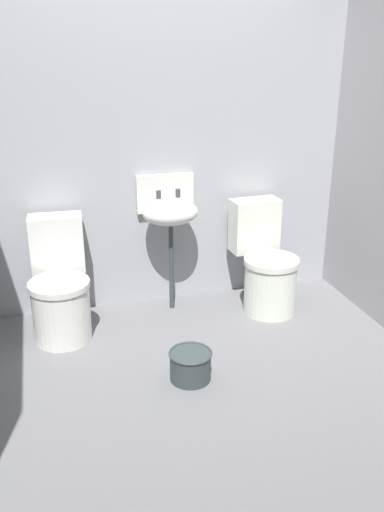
{
  "coord_description": "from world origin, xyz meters",
  "views": [
    {
      "loc": [
        -0.81,
        -2.59,
        1.89
      ],
      "look_at": [
        0.0,
        0.3,
        0.7
      ],
      "focal_mm": 38.48,
      "sensor_mm": 36.0,
      "label": 1
    }
  ],
  "objects_px": {
    "toilet_right": "(265,267)",
    "bucket": "(190,365)",
    "sink": "(170,211)",
    "toilet_left": "(60,290)"
  },
  "relations": [
    {
      "from": "toilet_left",
      "to": "sink",
      "type": "bearing_deg",
      "value": -163.48
    },
    {
      "from": "toilet_left",
      "to": "toilet_right",
      "type": "height_order",
      "value": "same"
    },
    {
      "from": "toilet_right",
      "to": "bucket",
      "type": "relative_size",
      "value": 2.99
    },
    {
      "from": "sink",
      "to": "toilet_left",
      "type": "bearing_deg",
      "value": -166.93
    },
    {
      "from": "toilet_left",
      "to": "bucket",
      "type": "xyz_separation_m",
      "value": [
        0.69,
        -0.78,
        -0.23
      ]
    },
    {
      "from": "toilet_left",
      "to": "bucket",
      "type": "height_order",
      "value": "toilet_left"
    },
    {
      "from": "toilet_right",
      "to": "bucket",
      "type": "height_order",
      "value": "toilet_right"
    },
    {
      "from": "sink",
      "to": "bucket",
      "type": "relative_size",
      "value": 3.79
    },
    {
      "from": "toilet_left",
      "to": "bucket",
      "type": "distance_m",
      "value": 1.07
    },
    {
      "from": "toilet_right",
      "to": "toilet_left",
      "type": "bearing_deg",
      "value": -4.13
    }
  ]
}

